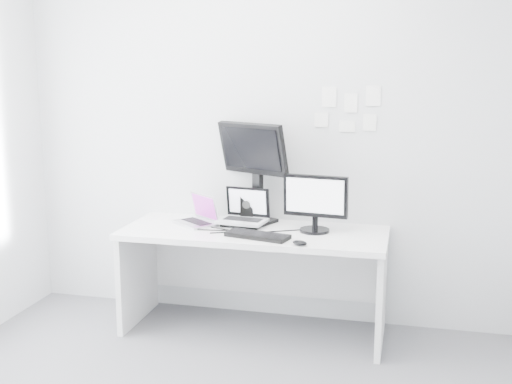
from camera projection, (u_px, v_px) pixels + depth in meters
The scene contains 15 objects.
back_wall at pixel (266, 134), 4.58m from camera, with size 3.60×3.60×0.00m, color silver.
desk at pixel (254, 281), 4.44m from camera, with size 1.80×0.70×0.73m, color white.
macbook at pixel (195, 209), 4.50m from camera, with size 0.30×0.22×0.22m, color silver.
speaker at pixel (248, 208), 4.60m from camera, with size 0.10×0.10×0.19m, color black.
dell_laptop at pixel (242, 207), 4.46m from camera, with size 0.32×0.25×0.27m, color silver.
rear_monitor at pixel (255, 171), 4.54m from camera, with size 0.54×0.19×0.73m, color black.
samsung_monitor at pixel (315, 203), 4.29m from camera, with size 0.44×0.20×0.40m, color black.
keyboard at pixel (257, 235), 4.18m from camera, with size 0.42×0.15×0.03m, color black.
mouse at pixel (300, 243), 3.99m from camera, with size 0.10×0.06×0.03m, color black.
wall_note_0 at pixel (329, 97), 4.42m from camera, with size 0.10×0.00×0.14m, color white.
wall_note_1 at pixel (351, 103), 4.39m from camera, with size 0.09×0.00×0.13m, color white.
wall_note_2 at pixel (373, 96), 4.35m from camera, with size 0.10×0.00×0.14m, color white.
wall_note_3 at pixel (347, 126), 4.43m from camera, with size 0.11×0.00×0.08m, color white.
wall_note_4 at pixel (321, 120), 4.46m from camera, with size 0.10×0.00×0.10m, color white.
wall_note_5 at pixel (370, 123), 4.39m from camera, with size 0.09×0.00×0.11m, color white.
Camera 1 is at (1.02, -2.86, 1.83)m, focal length 45.02 mm.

